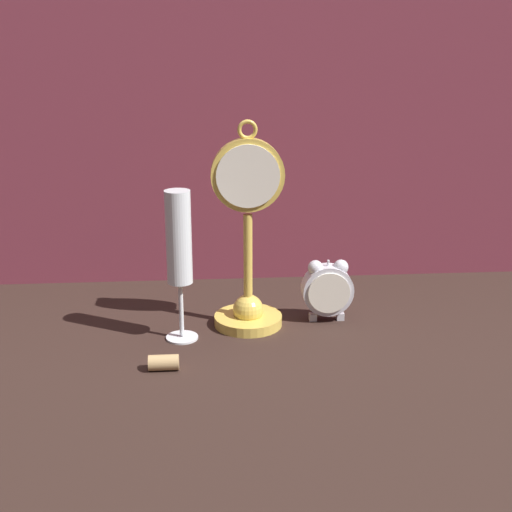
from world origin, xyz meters
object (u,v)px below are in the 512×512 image
at_px(pocket_watch_on_stand, 248,253).
at_px(champagne_flute, 179,248).
at_px(wine_cork, 164,363).
at_px(alarm_clock_twin_bell, 328,288).

relative_size(pocket_watch_on_stand, champagne_flute, 1.41).
bearing_deg(pocket_watch_on_stand, wine_cork, -130.76).
bearing_deg(alarm_clock_twin_bell, pocket_watch_on_stand, -176.13).
bearing_deg(wine_cork, champagne_flute, 77.49).
bearing_deg(wine_cork, alarm_clock_twin_bell, 31.46).
xyz_separation_m(pocket_watch_on_stand, alarm_clock_twin_bell, (0.13, 0.01, -0.06)).
bearing_deg(pocket_watch_on_stand, alarm_clock_twin_bell, 3.87).
xyz_separation_m(alarm_clock_twin_bell, wine_cork, (-0.26, -0.16, -0.05)).
xyz_separation_m(alarm_clock_twin_bell, champagne_flute, (-0.23, -0.05, 0.09)).
distance_m(champagne_flute, wine_cork, 0.17).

